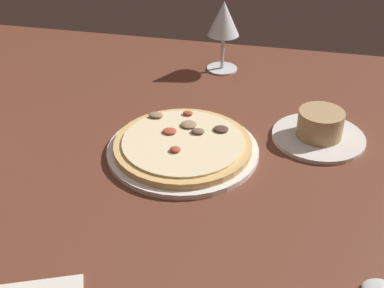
% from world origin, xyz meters
% --- Properties ---
extents(dining_table, '(1.50, 1.10, 0.04)m').
position_xyz_m(dining_table, '(0.00, 0.00, 0.02)').
color(dining_table, brown).
rests_on(dining_table, ground).
extents(pizza_main, '(0.27, 0.27, 0.03)m').
position_xyz_m(pizza_main, '(-0.04, 0.03, 0.05)').
color(pizza_main, silver).
rests_on(pizza_main, dining_table).
extents(ramekin_on_saucer, '(0.17, 0.17, 0.06)m').
position_xyz_m(ramekin_on_saucer, '(0.20, 0.13, 0.06)').
color(ramekin_on_saucer, silver).
rests_on(ramekin_on_saucer, dining_table).
extents(wine_glass_near, '(0.07, 0.07, 0.16)m').
position_xyz_m(wine_glass_near, '(-0.03, 0.39, 0.16)').
color(wine_glass_near, silver).
rests_on(wine_glass_near, dining_table).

